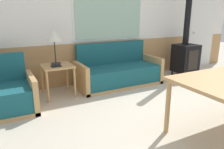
{
  "coord_description": "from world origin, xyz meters",
  "views": [
    {
      "loc": [
        -2.38,
        -1.73,
        1.51
      ],
      "look_at": [
        -0.83,
        1.23,
        0.55
      ],
      "focal_mm": 35.0,
      "sensor_mm": 36.0,
      "label": 1
    }
  ],
  "objects_px": {
    "armchair": "(5,96)",
    "wood_stove": "(186,49)",
    "couch": "(118,73)",
    "table_lamp": "(54,37)",
    "side_table": "(57,70)"
  },
  "relations": [
    {
      "from": "side_table",
      "to": "wood_stove",
      "type": "xyz_separation_m",
      "value": [
        3.08,
        -0.08,
        0.16
      ]
    },
    {
      "from": "table_lamp",
      "to": "wood_stove",
      "type": "bearing_deg",
      "value": -3.23
    },
    {
      "from": "table_lamp",
      "to": "wood_stove",
      "type": "xyz_separation_m",
      "value": [
        3.08,
        -0.17,
        -0.43
      ]
    },
    {
      "from": "couch",
      "to": "side_table",
      "type": "bearing_deg",
      "value": -177.63
    },
    {
      "from": "wood_stove",
      "to": "couch",
      "type": "bearing_deg",
      "value": 175.72
    },
    {
      "from": "side_table",
      "to": "table_lamp",
      "type": "height_order",
      "value": "table_lamp"
    },
    {
      "from": "couch",
      "to": "armchair",
      "type": "bearing_deg",
      "value": -171.13
    },
    {
      "from": "wood_stove",
      "to": "table_lamp",
      "type": "bearing_deg",
      "value": 176.77
    },
    {
      "from": "couch",
      "to": "side_table",
      "type": "distance_m",
      "value": 1.32
    },
    {
      "from": "side_table",
      "to": "armchair",
      "type": "bearing_deg",
      "value": -162.2
    },
    {
      "from": "armchair",
      "to": "wood_stove",
      "type": "xyz_separation_m",
      "value": [
        3.99,
        0.21,
        0.39
      ]
    },
    {
      "from": "couch",
      "to": "wood_stove",
      "type": "relative_size",
      "value": 0.69
    },
    {
      "from": "wood_stove",
      "to": "side_table",
      "type": "bearing_deg",
      "value": 178.53
    },
    {
      "from": "couch",
      "to": "armchair",
      "type": "relative_size",
      "value": 2.01
    },
    {
      "from": "couch",
      "to": "armchair",
      "type": "xyz_separation_m",
      "value": [
        -2.21,
        -0.34,
        -0.01
      ]
    }
  ]
}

